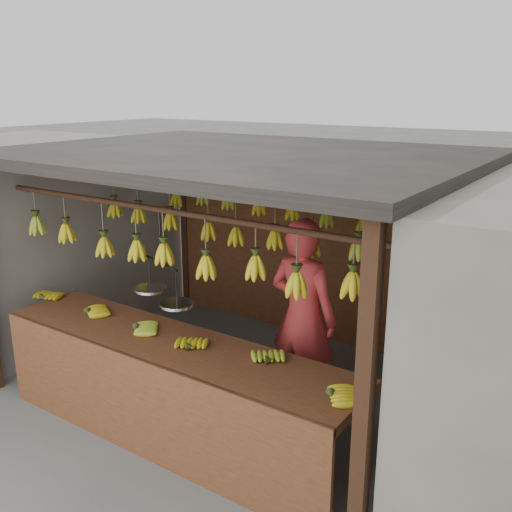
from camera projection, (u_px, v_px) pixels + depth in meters
The scene contains 8 objects.
ground at pixel (240, 382), 5.97m from camera, with size 80.00×80.00×0.00m, color #5B5B57.
stall at pixel (258, 191), 5.67m from camera, with size 4.30×3.30×2.40m.
neighbor_left at pixel (20, 229), 7.59m from camera, with size 3.00×3.00×2.30m, color slate.
counter at pixel (162, 369), 4.75m from camera, with size 3.56×0.78×0.96m.
hanging_bananas at pixel (238, 231), 5.52m from camera, with size 3.64×2.24×0.40m.
balance_scale at pixel (163, 292), 4.86m from camera, with size 0.72×0.42×0.77m.
vendor at pixel (303, 317), 5.22m from camera, with size 0.68×0.45×1.87m, color #BF3333.
bag_bundles at pixel (475, 291), 5.71m from camera, with size 0.08×0.26×1.23m.
Camera 1 is at (3.15, -4.33, 2.95)m, focal length 40.00 mm.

